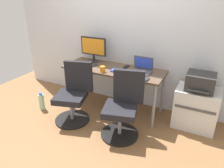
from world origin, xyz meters
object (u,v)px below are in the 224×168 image
object	(u,v)px
office_chair_right	(123,108)
printer	(201,82)
side_cabinet	(196,108)
water_bottle_on_floor	(42,102)
coffee_mug	(103,69)
office_chair_left	(74,95)
open_laptop	(142,68)
desktop_monitor	(93,48)

from	to	relation	value
office_chair_right	printer	distance (m)	1.14
office_chair_right	side_cabinet	bearing A→B (deg)	36.10
office_chair_right	side_cabinet	distance (m)	1.11
side_cabinet	water_bottle_on_floor	size ratio (longest dim) A/B	1.97
coffee_mug	water_bottle_on_floor	bearing A→B (deg)	-160.17
office_chair_left	open_laptop	size ratio (longest dim) A/B	3.03
printer	desktop_monitor	xyz separation A→B (m)	(-1.78, 0.08, 0.26)
printer	open_laptop	size ratio (longest dim) A/B	1.29
office_chair_left	coffee_mug	size ratio (longest dim) A/B	10.22
office_chair_left	coffee_mug	world-z (taller)	office_chair_left
side_cabinet	coffee_mug	bearing A→B (deg)	-167.99
side_cabinet	open_laptop	world-z (taller)	open_laptop
office_chair_right	water_bottle_on_floor	distance (m)	1.54
open_laptop	office_chair_left	bearing A→B (deg)	-143.33
side_cabinet	desktop_monitor	distance (m)	1.91
water_bottle_on_floor	open_laptop	world-z (taller)	open_laptop
water_bottle_on_floor	desktop_monitor	world-z (taller)	desktop_monitor
water_bottle_on_floor	open_laptop	xyz separation A→B (m)	(1.55, 0.65, 0.65)
side_cabinet	coffee_mug	xyz separation A→B (m)	(-1.40, -0.30, 0.48)
side_cabinet	desktop_monitor	bearing A→B (deg)	177.31
office_chair_left	desktop_monitor	size ratio (longest dim) A/B	1.96
coffee_mug	side_cabinet	bearing A→B (deg)	12.01
printer	coffee_mug	size ratio (longest dim) A/B	4.35
water_bottle_on_floor	desktop_monitor	distance (m)	1.29
water_bottle_on_floor	side_cabinet	bearing A→B (deg)	15.36
side_cabinet	coffee_mug	size ratio (longest dim) A/B	6.65
printer	desktop_monitor	size ratio (longest dim) A/B	0.83
water_bottle_on_floor	open_laptop	size ratio (longest dim) A/B	1.00
office_chair_left	desktop_monitor	xyz separation A→B (m)	(-0.07, 0.73, 0.57)
open_laptop	coffee_mug	distance (m)	0.61
coffee_mug	open_laptop	bearing A→B (deg)	27.91
printer	water_bottle_on_floor	bearing A→B (deg)	-164.66
office_chair_right	desktop_monitor	bearing A→B (deg)	140.57
office_chair_right	printer	bearing A→B (deg)	36.06
office_chair_right	coffee_mug	bearing A→B (deg)	145.25
office_chair_right	side_cabinet	size ratio (longest dim) A/B	1.54
side_cabinet	office_chair_right	bearing A→B (deg)	-143.90
office_chair_right	water_bottle_on_floor	world-z (taller)	office_chair_right
printer	coffee_mug	world-z (taller)	printer
side_cabinet	printer	distance (m)	0.43
office_chair_left	coffee_mug	distance (m)	0.60
desktop_monitor	open_laptop	world-z (taller)	desktop_monitor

